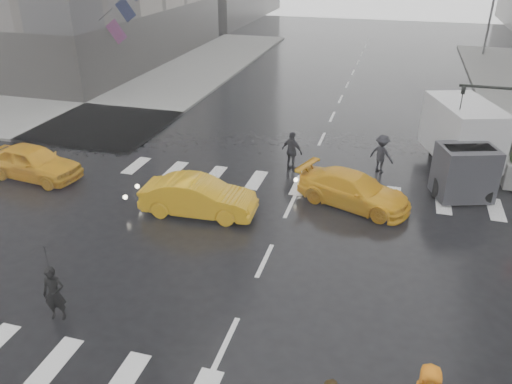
% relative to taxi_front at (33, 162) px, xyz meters
% --- Properties ---
extents(ground, '(120.00, 120.00, 0.00)m').
position_rel_taxi_front_xyz_m(ground, '(11.72, -3.52, -0.77)').
color(ground, black).
rests_on(ground, ground).
extents(sidewalk_nw, '(35.00, 35.00, 0.15)m').
position_rel_taxi_front_xyz_m(sidewalk_nw, '(-7.78, 13.98, -0.69)').
color(sidewalk_nw, gray).
rests_on(sidewalk_nw, ground).
extents(road_markings, '(18.00, 48.00, 0.01)m').
position_rel_taxi_front_xyz_m(road_markings, '(11.72, -3.52, -0.76)').
color(road_markings, silver).
rests_on(road_markings, ground).
extents(street_lamp_far, '(2.15, 0.22, 9.00)m').
position_rel_taxi_front_xyz_m(street_lamp_far, '(22.58, 34.48, 4.18)').
color(street_lamp_far, '#59595B').
rests_on(street_lamp_far, ground).
extents(planter_west, '(1.10, 1.10, 1.80)m').
position_rel_taxi_front_xyz_m(planter_west, '(18.72, 4.68, 0.21)').
color(planter_west, gray).
rests_on(planter_west, ground).
extents(flag_cluster, '(2.87, 3.06, 4.69)m').
position_rel_taxi_front_xyz_m(flag_cluster, '(-3.37, 14.98, 4.87)').
color(flag_cluster, '#59595B').
rests_on(flag_cluster, ground).
extents(pedestrian_black, '(1.20, 1.21, 2.43)m').
position_rel_taxi_front_xyz_m(pedestrian_black, '(6.79, -7.87, 0.84)').
color(pedestrian_black, black).
rests_on(pedestrian_black, ground).
extents(pedestrian_far_a, '(1.26, 1.03, 1.87)m').
position_rel_taxi_front_xyz_m(pedestrian_far_a, '(10.99, 4.05, 0.16)').
color(pedestrian_far_a, black).
rests_on(pedestrian_far_a, ground).
extents(pedestrian_far_b, '(1.33, 1.11, 1.81)m').
position_rel_taxi_front_xyz_m(pedestrian_far_b, '(15.00, 4.94, 0.13)').
color(pedestrian_far_b, black).
rests_on(pedestrian_far_b, ground).
extents(taxi_front, '(4.70, 2.32, 1.54)m').
position_rel_taxi_front_xyz_m(taxi_front, '(0.00, 0.00, 0.00)').
color(taxi_front, '#F9AD0D').
rests_on(taxi_front, ground).
extents(taxi_mid, '(4.57, 1.81, 1.48)m').
position_rel_taxi_front_xyz_m(taxi_mid, '(8.39, -1.09, -0.03)').
color(taxi_mid, '#F9AD0D').
rests_on(taxi_mid, ground).
extents(taxi_rear, '(4.50, 3.14, 1.35)m').
position_rel_taxi_front_xyz_m(taxi_rear, '(14.13, 1.31, -0.09)').
color(taxi_rear, '#F9AD0D').
rests_on(taxi_rear, ground).
extents(box_truck, '(2.27, 6.04, 3.21)m').
position_rel_taxi_front_xyz_m(box_truck, '(18.39, 5.36, 0.94)').
color(box_truck, silver).
rests_on(box_truck, ground).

